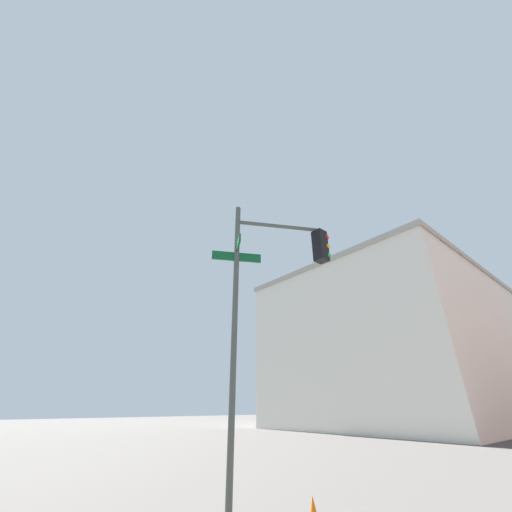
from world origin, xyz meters
TOP-DOWN VIEW (x-y plane):
  - traffic_signal_near at (-6.62, -5.81)m, footprint 1.59×2.48m
  - building_stucco at (-15.98, 20.34)m, footprint 16.25×24.98m

SIDE VIEW (x-z plane):
  - traffic_signal_near at x=-6.62m, z-range 1.21..7.13m
  - building_stucco at x=-15.98m, z-range 0.01..12.13m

